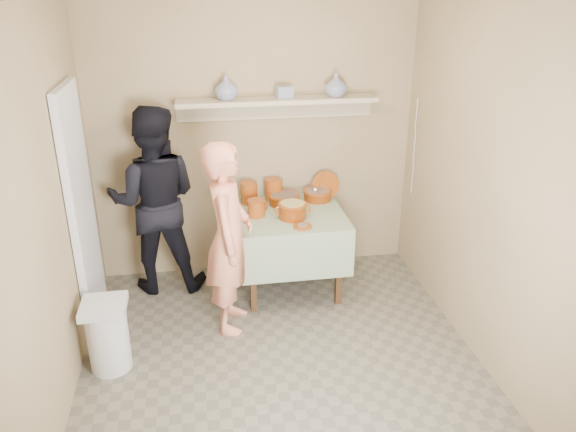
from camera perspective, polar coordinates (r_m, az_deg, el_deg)
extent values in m
plane|color=#666050|center=(4.32, -0.34, -15.75)|extent=(3.50, 3.50, 0.00)
cube|color=silver|center=(4.70, -20.18, 0.24)|extent=(0.06, 0.70, 2.00)
cylinder|color=#7F360F|center=(5.23, -4.00, 2.37)|extent=(0.16, 0.16, 0.21)
cylinder|color=#7F360F|center=(5.32, -1.45, 2.72)|extent=(0.17, 0.17, 0.20)
cylinder|color=#7F360F|center=(4.95, -3.24, 0.80)|extent=(0.15, 0.15, 0.15)
cylinder|color=#7F360F|center=(5.12, -2.97, 0.96)|extent=(0.16, 0.16, 0.05)
cylinder|color=#7F360F|center=(5.38, 3.85, 3.14)|extent=(0.27, 0.10, 0.26)
imported|color=navy|center=(5.16, 4.88, 13.11)|extent=(0.24, 0.24, 0.21)
imported|color=navy|center=(5.03, -6.29, 12.83)|extent=(0.29, 0.29, 0.21)
cube|color=navy|center=(5.10, -0.38, 12.49)|extent=(0.16, 0.13, 0.11)
imported|color=#EB8765|center=(4.49, -6.03, -2.27)|extent=(0.48, 0.64, 1.59)
imported|color=black|center=(5.18, -13.41, 1.52)|extent=(0.88, 0.71, 1.72)
cube|color=#9D8760|center=(5.30, -3.43, 7.62)|extent=(3.00, 0.02, 2.60)
cube|color=#9D8760|center=(2.17, 7.36, -17.65)|extent=(3.00, 0.02, 2.60)
cube|color=#9D8760|center=(3.74, -23.86, -1.16)|extent=(0.02, 3.50, 2.60)
cube|color=#9D8760|center=(4.15, 20.69, 1.65)|extent=(0.02, 3.50, 2.60)
cube|color=#4C2D16|center=(4.85, -3.57, -6.00)|extent=(0.05, 0.05, 0.71)
cube|color=#4C2D16|center=(4.98, 5.20, -5.28)|extent=(0.05, 0.05, 0.71)
cube|color=#4C2D16|center=(5.53, -4.42, -2.21)|extent=(0.05, 0.05, 0.71)
cube|color=#4C2D16|center=(5.63, 3.29, -1.67)|extent=(0.05, 0.05, 0.71)
cube|color=#4C2D16|center=(5.07, 0.13, 0.10)|extent=(0.90, 0.90, 0.04)
cube|color=#26591E|center=(5.06, 0.13, 0.36)|extent=(0.96, 0.96, 0.01)
cube|color=#26591E|center=(4.73, 1.10, -4.26)|extent=(0.96, 0.01, 0.44)
cube|color=#26591E|center=(5.58, -0.69, 0.21)|extent=(0.96, 0.01, 0.44)
cube|color=#26591E|center=(5.10, -5.20, -2.21)|extent=(0.01, 0.96, 0.44)
cube|color=#26591E|center=(5.25, 5.31, -1.47)|extent=(0.01, 0.96, 0.44)
cylinder|color=#622308|center=(5.22, -0.40, 1.72)|extent=(0.28, 0.28, 0.09)
cylinder|color=#7F360F|center=(5.21, -0.41, 2.14)|extent=(0.30, 0.30, 0.01)
cylinder|color=brown|center=(5.21, -0.40, 1.98)|extent=(0.25, 0.25, 0.05)
cylinder|color=#622308|center=(5.33, 3.03, 2.14)|extent=(0.26, 0.26, 0.09)
cylinder|color=#7F360F|center=(5.32, 3.04, 2.56)|extent=(0.28, 0.28, 0.01)
cylinder|color=#8C6B54|center=(5.32, 3.03, 2.40)|extent=(0.23, 0.23, 0.05)
cylinder|color=silver|center=(5.17, 3.50, 3.01)|extent=(0.01, 0.22, 0.16)
sphere|color=silver|center=(5.29, 2.77, 2.66)|extent=(0.07, 0.07, 0.07)
cylinder|color=#622308|center=(4.90, 0.46, 0.54)|extent=(0.24, 0.24, 0.14)
cylinder|color=#7F360F|center=(4.88, 0.46, 1.24)|extent=(0.25, 0.25, 0.01)
cylinder|color=tan|center=(4.89, 0.46, 1.07)|extent=(0.21, 0.21, 0.05)
torus|color=#7F360F|center=(4.88, -0.93, 0.53)|extent=(0.09, 0.02, 0.09)
torus|color=#7F360F|center=(4.92, 1.84, 0.71)|extent=(0.09, 0.02, 0.09)
cylinder|color=#7F360F|center=(4.74, 1.49, -1.07)|extent=(0.16, 0.16, 0.02)
cylinder|color=#8C6B54|center=(4.74, 1.49, -0.95)|extent=(0.09, 0.09, 0.01)
cube|color=tan|center=(5.10, -1.08, 11.65)|extent=(1.80, 0.25, 0.04)
cube|color=tan|center=(5.24, -1.27, 10.83)|extent=(1.80, 0.02, 0.18)
cylinder|color=silver|center=(4.44, -17.78, -11.81)|extent=(0.30, 0.30, 0.50)
cube|color=silver|center=(4.30, -18.24, -8.73)|extent=(0.32, 0.32, 0.06)
cylinder|color=silver|center=(5.35, 12.92, 9.98)|extent=(0.01, 0.01, 0.30)
cylinder|color=silver|center=(5.41, 12.72, 6.84)|extent=(0.01, 0.01, 0.30)
cylinder|color=silver|center=(5.48, 12.52, 3.77)|extent=(0.01, 0.01, 0.30)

